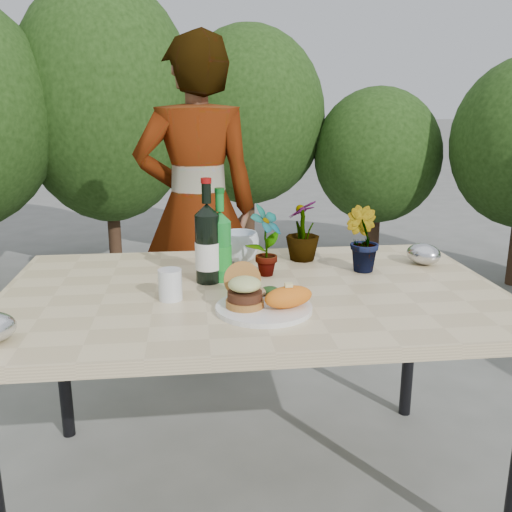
{
  "coord_description": "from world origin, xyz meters",
  "views": [
    {
      "loc": [
        -0.19,
        -1.74,
        1.34
      ],
      "look_at": [
        0.0,
        -0.08,
        0.88
      ],
      "focal_mm": 40.0,
      "sensor_mm": 36.0,
      "label": 1
    }
  ],
  "objects": [
    {
      "name": "patio_table",
      "position": [
        0.0,
        0.0,
        0.69
      ],
      "size": [
        1.6,
        1.0,
        0.75
      ],
      "color": "beige",
      "rests_on": "ground"
    },
    {
      "name": "sweet_potato",
      "position": [
        0.08,
        -0.22,
        0.8
      ],
      "size": [
        0.17,
        0.12,
        0.06
      ],
      "primitive_type": "ellipsoid",
      "rotation": [
        0.0,
        0.0,
        0.35
      ],
      "color": "orange",
      "rests_on": "dinner_plate"
    },
    {
      "name": "plastic_cup",
      "position": [
        -0.26,
        -0.08,
        0.8
      ],
      "size": [
        0.07,
        0.07,
        0.09
      ],
      "primitive_type": "cylinder",
      "color": "silver",
      "rests_on": "patio_table"
    },
    {
      "name": "sparkling_water",
      "position": [
        -0.1,
        0.1,
        0.86
      ],
      "size": [
        0.08,
        0.08,
        0.31
      ],
      "rotation": [
        0.0,
        0.0,
        -0.0
      ],
      "color": "#167C28",
      "rests_on": "patio_table"
    },
    {
      "name": "burger_stack",
      "position": [
        -0.05,
        -0.19,
        0.81
      ],
      "size": [
        0.11,
        0.16,
        0.11
      ],
      "color": "#B7722D",
      "rests_on": "dinner_plate"
    },
    {
      "name": "dinner_plate",
      "position": [
        0.01,
        -0.2,
        0.76
      ],
      "size": [
        0.28,
        0.28,
        0.01
      ],
      "primitive_type": "cylinder",
      "color": "white",
      "rests_on": "patio_table"
    },
    {
      "name": "foil_packet_right",
      "position": [
        0.66,
        0.21,
        0.79
      ],
      "size": [
        0.16,
        0.17,
        0.08
      ],
      "primitive_type": "ellipsoid",
      "rotation": [
        0.0,
        0.0,
        2.09
      ],
      "color": "silver",
      "rests_on": "patio_table"
    },
    {
      "name": "ground",
      "position": [
        0.0,
        0.0,
        0.0
      ],
      "size": [
        80.0,
        80.0,
        0.0
      ],
      "primitive_type": "plane",
      "color": "#63635F",
      "rests_on": "ground"
    },
    {
      "name": "blue_bowl",
      "position": [
        -0.02,
        0.32,
        0.81
      ],
      "size": [
        0.18,
        0.18,
        0.11
      ],
      "primitive_type": "imported",
      "rotation": [
        0.0,
        0.0,
        0.26
      ],
      "color": "silver",
      "rests_on": "patio_table"
    },
    {
      "name": "person",
      "position": [
        -0.16,
        1.03,
        0.82
      ],
      "size": [
        0.63,
        0.44,
        1.65
      ],
      "primitive_type": "imported",
      "rotation": [
        0.0,
        0.0,
        3.22
      ],
      "color": "#A17350",
      "rests_on": "ground"
    },
    {
      "name": "grilled_veg",
      "position": [
        0.03,
        -0.11,
        0.78
      ],
      "size": [
        0.08,
        0.05,
        0.03
      ],
      "color": "olive",
      "rests_on": "dinner_plate"
    },
    {
      "name": "seedling_right",
      "position": [
        0.22,
        0.32,
        0.86
      ],
      "size": [
        0.18,
        0.18,
        0.23
      ],
      "primitive_type": "imported",
      "rotation": [
        0.0,
        0.0,
        4.04
      ],
      "color": "#27591E",
      "rests_on": "patio_table"
    },
    {
      "name": "shrub_hedge",
      "position": [
        -0.29,
        1.7,
        1.15
      ],
      "size": [
        6.81,
        4.98,
        2.23
      ],
      "color": "#382316",
      "rests_on": "ground"
    },
    {
      "name": "seedling_left",
      "position": [
        0.06,
        0.13,
        0.87
      ],
      "size": [
        0.16,
        0.15,
        0.25
      ],
      "primitive_type": "imported",
      "rotation": [
        0.0,
        0.0,
        0.77
      ],
      "color": "#285B1F",
      "rests_on": "patio_table"
    },
    {
      "name": "seedling_mid",
      "position": [
        0.4,
        0.16,
        0.86
      ],
      "size": [
        0.15,
        0.16,
        0.23
      ],
      "primitive_type": "imported",
      "rotation": [
        0.0,
        0.0,
        2.18
      ],
      "color": "#225F20",
      "rests_on": "patio_table"
    },
    {
      "name": "wine_bottle",
      "position": [
        -0.14,
        0.09,
        0.88
      ],
      "size": [
        0.08,
        0.08,
        0.35
      ],
      "rotation": [
        0.0,
        0.0,
        0.14
      ],
      "color": "black",
      "rests_on": "patio_table"
    }
  ]
}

